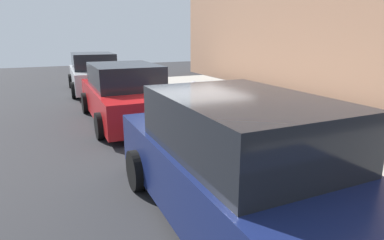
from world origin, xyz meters
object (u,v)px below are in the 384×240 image
object	(u,v)px
suitcase_red_1	(294,134)
parked_car_navy_0	(240,167)
suitcase_maroon_2	(273,129)
fire_hydrant	(194,94)
suitcase_teal_5	(228,112)
suitcase_black_4	(241,116)
suitcase_navy_6	(219,107)
parked_car_red_1	(125,95)
suitcase_silver_3	(254,121)
parked_car_silver_2	(94,74)
suitcase_olive_7	(208,105)
suitcase_olive_0	(311,144)
bollard_post	(181,94)

from	to	relation	value
suitcase_red_1	parked_car_navy_0	distance (m)	2.75
suitcase_maroon_2	fire_hydrant	xyz separation A→B (m)	(3.82, 0.03, 0.14)
suitcase_teal_5	fire_hydrant	xyz separation A→B (m)	(2.16, -0.05, 0.12)
suitcase_black_4	parked_car_navy_0	xyz separation A→B (m)	(-3.18, 2.16, 0.31)
suitcase_navy_6	parked_car_red_1	bearing A→B (deg)	56.38
suitcase_red_1	suitcase_silver_3	size ratio (longest dim) A/B	1.06
suitcase_silver_3	fire_hydrant	distance (m)	3.28
suitcase_red_1	suitcase_maroon_2	size ratio (longest dim) A/B	1.23
parked_car_navy_0	parked_car_silver_2	bearing A→B (deg)	0.00
suitcase_teal_5	parked_car_silver_2	world-z (taller)	parked_car_silver_2
suitcase_red_1	suitcase_maroon_2	distance (m)	0.59
suitcase_maroon_2	suitcase_olive_7	size ratio (longest dim) A/B	0.96
fire_hydrant	parked_car_red_1	distance (m)	2.22
suitcase_black_4	parked_car_red_1	distance (m)	3.37
suitcase_olive_0	parked_car_silver_2	bearing A→B (deg)	11.96
suitcase_silver_3	suitcase_teal_5	xyz separation A→B (m)	(1.11, -0.01, -0.03)
suitcase_maroon_2	suitcase_olive_7	distance (m)	2.79
suitcase_olive_7	parked_car_silver_2	xyz separation A→B (m)	(6.35, 2.16, 0.35)
suitcase_olive_0	parked_car_navy_0	distance (m)	2.40
suitcase_olive_7	parked_car_red_1	world-z (taller)	parked_car_red_1
suitcase_olive_7	parked_car_red_1	bearing A→B (deg)	67.76
suitcase_olive_0	suitcase_navy_6	distance (m)	3.34
suitcase_black_4	suitcase_navy_6	bearing A→B (deg)	-2.07
parked_car_silver_2	suitcase_teal_5	bearing A→B (deg)	-163.93
suitcase_olive_7	parked_car_silver_2	distance (m)	6.72
suitcase_olive_7	bollard_post	distance (m)	1.70
suitcase_navy_6	parked_car_navy_0	xyz separation A→B (m)	(-4.29, 2.20, 0.32)
suitcase_silver_3	parked_car_red_1	bearing A→B (deg)	34.46
suitcase_red_1	fire_hydrant	world-z (taller)	suitcase_red_1
parked_car_navy_0	parked_car_red_1	distance (m)	5.75
suitcase_olive_0	parked_car_silver_2	size ratio (longest dim) A/B	0.21
suitcase_teal_5	suitcase_maroon_2	bearing A→B (deg)	-177.04
suitcase_maroon_2	parked_car_navy_0	xyz separation A→B (m)	(-2.08, 2.24, 0.35)
suitcase_black_4	parked_car_red_1	world-z (taller)	parked_car_red_1
suitcase_olive_7	fire_hydrant	xyz separation A→B (m)	(1.03, -0.05, 0.17)
parked_car_navy_0	parked_car_red_1	world-z (taller)	parked_car_navy_0
suitcase_teal_5	parked_car_red_1	bearing A→B (deg)	46.90
suitcase_black_4	suitcase_olive_7	world-z (taller)	suitcase_black_4
suitcase_red_1	bollard_post	size ratio (longest dim) A/B	1.53
suitcase_black_4	parked_car_silver_2	bearing A→B (deg)	15.02
suitcase_silver_3	suitcase_olive_7	bearing A→B (deg)	-0.35
suitcase_maroon_2	suitcase_teal_5	distance (m)	1.66
suitcase_silver_3	suitcase_teal_5	bearing A→B (deg)	-0.36
suitcase_olive_0	parked_car_navy_0	bearing A→B (deg)	113.57
suitcase_black_4	bollard_post	bearing A→B (deg)	1.65
bollard_post	suitcase_teal_5	bearing A→B (deg)	-178.06
suitcase_silver_3	bollard_post	bearing A→B (deg)	1.29
suitcase_red_1	suitcase_olive_7	xyz separation A→B (m)	(3.38, 0.13, -0.08)
parked_car_navy_0	suitcase_navy_6	bearing A→B (deg)	-27.11
suitcase_olive_0	parked_car_red_1	size ratio (longest dim) A/B	0.20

